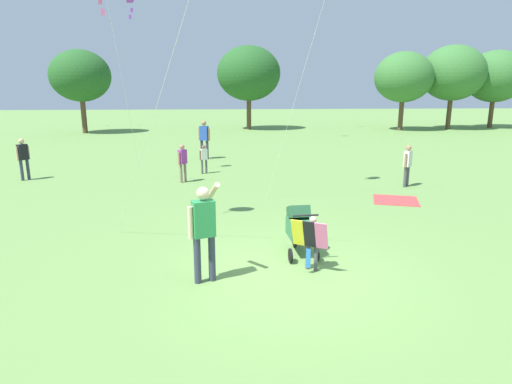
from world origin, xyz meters
name	(u,v)px	position (x,y,z in m)	size (l,w,h in m)	color
ground_plane	(287,272)	(0.00, 0.00, 0.00)	(120.00, 120.00, 0.00)	#668E47
treeline_distant	(356,75)	(9.18, 26.77, 4.20)	(36.75, 6.20, 6.49)	brown
child_with_butterfly_kite	(312,238)	(0.44, 0.05, 0.63)	(0.66, 0.51, 1.03)	#4C4C51
person_adult_flyer	(204,226)	(-1.48, -0.28, 1.02)	(0.55, 0.63, 1.77)	#33384C
stroller	(299,225)	(0.36, 0.86, 0.61)	(0.58, 1.10, 1.03)	black
person_red_shirt	(23,156)	(-8.34, 8.74, 0.89)	(0.36, 0.40, 1.51)	#33384C
person_sitting_far	(183,160)	(-2.58, 7.95, 0.79)	(0.32, 0.36, 1.35)	#7F705B
person_couple_left	(408,162)	(5.03, 6.69, 0.83)	(0.35, 0.35, 1.41)	#4C4C51
person_kid_running	(204,157)	(-1.90, 9.48, 0.66)	(0.34, 0.23, 1.12)	#4C4C51
person_back_turned	(204,136)	(-2.03, 13.06, 1.06)	(0.54, 0.36, 1.79)	#33384C
picnic_blanket	(396,200)	(3.97, 4.88, 0.01)	(1.28, 1.23, 0.02)	#CC3D3D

